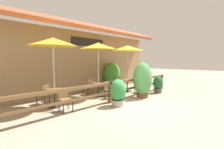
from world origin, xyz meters
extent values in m
plane|color=#9E937F|center=(0.00, 0.00, 0.00)|extent=(60.00, 60.00, 0.00)
cube|color=#997A56|center=(0.00, 4.20, 1.80)|extent=(14.00, 0.40, 3.60)
cube|color=#B25133|center=(0.00, 3.65, 3.88)|extent=(14.28, 1.48, 0.70)
cube|color=black|center=(1.27, 3.97, 3.00)|extent=(2.45, 0.04, 0.46)
cube|color=brown|center=(0.00, 1.05, 0.89)|extent=(10.40, 0.14, 0.11)
cube|color=brown|center=(0.00, 1.05, 0.47)|extent=(10.40, 0.10, 0.09)
cube|color=brown|center=(0.00, 1.05, 0.47)|extent=(0.14, 0.14, 0.95)
cube|color=brown|center=(5.13, 1.05, 0.47)|extent=(0.14, 0.14, 0.95)
cylinder|color=#B7B2A8|center=(-2.02, 2.29, 1.27)|extent=(0.06, 0.06, 2.53)
cone|color=yellow|center=(-2.02, 2.29, 2.65)|extent=(2.01, 2.01, 0.34)
sphere|color=#B2ADA3|center=(-2.02, 2.29, 2.82)|extent=(0.07, 0.07, 0.07)
cylinder|color=brown|center=(-2.02, 2.29, 0.70)|extent=(0.99, 0.99, 0.05)
cylinder|color=#333333|center=(-2.02, 2.29, 0.34)|extent=(0.07, 0.07, 0.68)
cylinder|color=#333333|center=(-2.02, 2.29, 0.01)|extent=(0.55, 0.55, 0.03)
cube|color=olive|center=(-2.05, 1.45, 0.44)|extent=(0.47, 0.47, 0.05)
cube|color=olive|center=(-2.02, 1.64, 0.66)|extent=(0.40, 0.09, 0.40)
cylinder|color=#2D2D2D|center=(-2.26, 1.29, 0.21)|extent=(0.04, 0.04, 0.41)
cylinder|color=#2D2D2D|center=(-1.88, 1.24, 0.21)|extent=(0.04, 0.04, 0.41)
cylinder|color=#2D2D2D|center=(-2.21, 1.66, 0.21)|extent=(0.04, 0.04, 0.41)
cylinder|color=#2D2D2D|center=(-1.83, 1.61, 0.21)|extent=(0.04, 0.04, 0.41)
cube|color=olive|center=(-2.09, 3.14, 0.44)|extent=(0.48, 0.48, 0.05)
cube|color=olive|center=(-2.06, 2.95, 0.66)|extent=(0.40, 0.10, 0.40)
cylinder|color=#2D2D2D|center=(-1.93, 3.35, 0.21)|extent=(0.04, 0.04, 0.41)
cylinder|color=#2D2D2D|center=(-2.31, 3.30, 0.21)|extent=(0.04, 0.04, 0.41)
cylinder|color=#2D2D2D|center=(-1.87, 2.98, 0.21)|extent=(0.04, 0.04, 0.41)
cylinder|color=#2D2D2D|center=(-2.25, 2.92, 0.21)|extent=(0.04, 0.04, 0.41)
cylinder|color=#B7B2A8|center=(0.64, 2.46, 1.27)|extent=(0.06, 0.06, 2.53)
cone|color=yellow|center=(0.64, 2.46, 2.65)|extent=(2.01, 2.01, 0.34)
sphere|color=#B2ADA3|center=(0.64, 2.46, 2.82)|extent=(0.07, 0.07, 0.07)
cylinder|color=brown|center=(0.64, 2.46, 0.70)|extent=(0.99, 0.99, 0.05)
cylinder|color=#333333|center=(0.64, 2.46, 0.34)|extent=(0.07, 0.07, 0.68)
cylinder|color=#333333|center=(0.64, 2.46, 0.01)|extent=(0.55, 0.55, 0.03)
cube|color=olive|center=(0.65, 1.65, 0.44)|extent=(0.51, 0.51, 0.05)
cube|color=olive|center=(0.69, 1.84, 0.66)|extent=(0.40, 0.13, 0.40)
cylinder|color=#2D2D2D|center=(0.42, 1.51, 0.21)|extent=(0.04, 0.04, 0.41)
cylinder|color=#2D2D2D|center=(0.79, 1.43, 0.21)|extent=(0.04, 0.04, 0.41)
cylinder|color=#2D2D2D|center=(0.50, 1.88, 0.21)|extent=(0.04, 0.04, 0.41)
cylinder|color=#2D2D2D|center=(0.87, 1.80, 0.21)|extent=(0.04, 0.04, 0.41)
cube|color=olive|center=(0.64, 3.27, 0.44)|extent=(0.45, 0.45, 0.05)
cube|color=olive|center=(0.63, 3.08, 0.66)|extent=(0.40, 0.07, 0.40)
cylinder|color=#2D2D2D|center=(0.85, 3.44, 0.21)|extent=(0.04, 0.04, 0.41)
cylinder|color=#2D2D2D|center=(0.47, 3.48, 0.21)|extent=(0.04, 0.04, 0.41)
cylinder|color=#2D2D2D|center=(0.82, 3.07, 0.21)|extent=(0.04, 0.04, 0.41)
cylinder|color=#2D2D2D|center=(0.44, 3.10, 0.21)|extent=(0.04, 0.04, 0.41)
cylinder|color=#B7B2A8|center=(2.96, 2.28, 1.27)|extent=(0.06, 0.06, 2.53)
cone|color=yellow|center=(2.96, 2.28, 2.65)|extent=(2.01, 2.01, 0.34)
sphere|color=#B2ADA3|center=(2.96, 2.28, 2.82)|extent=(0.07, 0.07, 0.07)
cylinder|color=brown|center=(2.96, 2.28, 0.70)|extent=(0.99, 0.99, 0.05)
cylinder|color=#333333|center=(2.96, 2.28, 0.34)|extent=(0.07, 0.07, 0.68)
cylinder|color=#333333|center=(2.96, 2.28, 0.01)|extent=(0.55, 0.55, 0.03)
cube|color=olive|center=(2.99, 1.43, 0.44)|extent=(0.49, 0.49, 0.05)
cube|color=olive|center=(3.03, 1.61, 0.66)|extent=(0.40, 0.10, 0.40)
cylinder|color=#2D2D2D|center=(2.77, 1.27, 0.21)|extent=(0.04, 0.04, 0.41)
cylinder|color=#2D2D2D|center=(3.15, 1.21, 0.21)|extent=(0.04, 0.04, 0.41)
cylinder|color=#2D2D2D|center=(2.84, 1.65, 0.21)|extent=(0.04, 0.04, 0.41)
cylinder|color=#2D2D2D|center=(3.21, 1.58, 0.21)|extent=(0.04, 0.04, 0.41)
cube|color=olive|center=(2.98, 3.14, 0.44)|extent=(0.51, 0.51, 0.05)
cube|color=olive|center=(2.93, 2.95, 0.66)|extent=(0.39, 0.14, 0.40)
cylinder|color=#2D2D2D|center=(3.21, 3.27, 0.21)|extent=(0.04, 0.04, 0.41)
cylinder|color=#2D2D2D|center=(2.84, 3.37, 0.21)|extent=(0.04, 0.04, 0.41)
cylinder|color=#2D2D2D|center=(3.11, 2.91, 0.21)|extent=(0.04, 0.04, 0.41)
cylinder|color=#2D2D2D|center=(2.74, 3.00, 0.21)|extent=(0.04, 0.04, 0.41)
cylinder|color=#564C47|center=(3.67, 0.58, 0.14)|extent=(0.45, 0.45, 0.28)
cylinder|color=#564C47|center=(3.67, 0.58, 0.26)|extent=(0.49, 0.49, 0.04)
ellipsoid|color=#1E5B2D|center=(3.67, 0.58, 0.60)|extent=(0.61, 0.55, 0.76)
cylinder|color=#B7AD99|center=(-0.15, 0.46, 0.13)|extent=(0.52, 0.52, 0.26)
cylinder|color=#B7AD99|center=(-0.15, 0.46, 0.24)|extent=(0.57, 0.57, 0.04)
ellipsoid|color=#338442|center=(-0.15, 0.46, 0.66)|extent=(0.75, 0.67, 0.94)
cylinder|color=brown|center=(1.95, 0.57, 0.11)|extent=(0.57, 0.57, 0.22)
cylinder|color=brown|center=(1.95, 0.57, 0.20)|extent=(0.61, 0.61, 0.04)
ellipsoid|color=#4C934C|center=(1.95, 0.57, 0.95)|extent=(1.03, 0.93, 1.71)
cylinder|color=brown|center=(2.94, 3.55, 0.18)|extent=(0.35, 0.35, 0.36)
cylinder|color=brown|center=(2.94, 3.55, 0.34)|extent=(0.38, 0.38, 0.04)
ellipsoid|color=#3D8E38|center=(2.94, 3.55, 1.00)|extent=(1.17, 1.06, 1.49)
camera|label=1|loc=(-5.73, -4.16, 1.93)|focal=28.00mm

